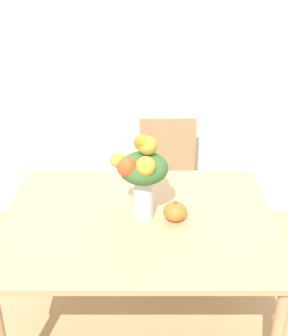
# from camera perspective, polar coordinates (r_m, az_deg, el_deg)

# --- Properties ---
(ground_plane) EXTENTS (12.00, 12.00, 0.00)m
(ground_plane) POSITION_cam_1_polar(r_m,az_deg,el_deg) (2.91, -0.48, -18.40)
(ground_plane) COLOR tan
(wall_back) EXTENTS (8.00, 0.06, 2.70)m
(wall_back) POSITION_cam_1_polar(r_m,az_deg,el_deg) (3.34, -0.38, 14.70)
(wall_back) COLOR white
(wall_back) RESTS_ON ground_plane
(dining_table) EXTENTS (1.40, 1.07, 0.74)m
(dining_table) POSITION_cam_1_polar(r_m,az_deg,el_deg) (2.48, -0.54, -7.82)
(dining_table) COLOR tan
(dining_table) RESTS_ON ground_plane
(flower_vase) EXTENTS (0.29, 0.26, 0.46)m
(flower_vase) POSITION_cam_1_polar(r_m,az_deg,el_deg) (2.31, -0.13, -0.37)
(flower_vase) COLOR silver
(flower_vase) RESTS_ON dining_table
(pumpkin) EXTENTS (0.12, 0.12, 0.11)m
(pumpkin) POSITION_cam_1_polar(r_m,az_deg,el_deg) (2.41, 3.88, -5.31)
(pumpkin) COLOR orange
(pumpkin) RESTS_ON dining_table
(dining_chair_near_window) EXTENTS (0.42, 0.42, 0.90)m
(dining_chair_near_window) POSITION_cam_1_polar(r_m,az_deg,el_deg) (3.32, 2.97, -1.74)
(dining_chair_near_window) COLOR #9E7A56
(dining_chair_near_window) RESTS_ON ground_plane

